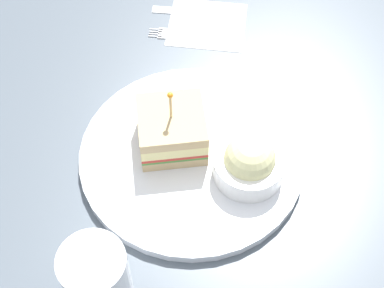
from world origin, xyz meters
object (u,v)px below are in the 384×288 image
(sandwich_half_center, at_px, (174,127))
(fork, at_px, (179,34))
(drink_glass, at_px, (98,282))
(coleslaw_bowl, at_px, (249,162))
(knife, at_px, (187,11))
(napkin, at_px, (207,24))
(plate, at_px, (192,156))

(sandwich_half_center, relative_size, fork, 1.04)
(drink_glass, bearing_deg, coleslaw_bowl, 76.00)
(knife, bearing_deg, napkin, -8.94)
(sandwich_half_center, relative_size, napkin, 1.00)
(plate, distance_m, fork, 0.22)
(napkin, bearing_deg, drink_glass, -72.40)
(coleslaw_bowl, distance_m, napkin, 0.28)
(plate, distance_m, knife, 0.27)
(coleslaw_bowl, bearing_deg, drink_glass, -104.00)
(plate, distance_m, drink_glass, 0.21)
(coleslaw_bowl, bearing_deg, sandwich_half_center, -175.41)
(plate, relative_size, sandwich_half_center, 2.48)
(drink_glass, xyz_separation_m, fork, (-0.16, 0.38, -0.04))
(knife, bearing_deg, sandwich_half_center, -59.92)
(coleslaw_bowl, bearing_deg, napkin, 132.96)
(knife, bearing_deg, plate, -54.94)
(coleslaw_bowl, relative_size, fork, 0.79)
(knife, bearing_deg, drink_glass, -67.81)
(sandwich_half_center, xyz_separation_m, fork, (-0.11, 0.17, -0.04))
(napkin, bearing_deg, fork, -119.29)
(coleslaw_bowl, xyz_separation_m, napkin, (-0.19, 0.20, -0.04))
(drink_glass, xyz_separation_m, knife, (-0.18, 0.43, -0.04))
(drink_glass, height_order, fork, drink_glass)
(plate, xyz_separation_m, napkin, (-0.12, 0.22, -0.01))
(plate, height_order, napkin, plate)
(drink_glass, distance_m, fork, 0.42)
(drink_glass, height_order, knife, drink_glass)
(coleslaw_bowl, bearing_deg, fork, 142.58)
(sandwich_half_center, bearing_deg, drink_glass, -76.96)
(plate, height_order, coleslaw_bowl, coleslaw_bowl)
(napkin, bearing_deg, coleslaw_bowl, -47.04)
(plate, distance_m, coleslaw_bowl, 0.08)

